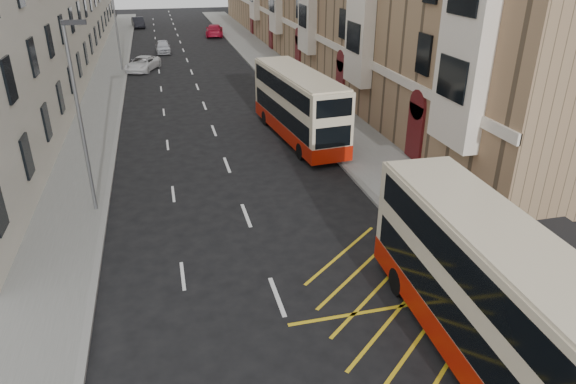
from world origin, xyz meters
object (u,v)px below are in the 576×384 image
object	(u,v)px
pedestrian_near	(565,353)
car_dark	(138,23)
double_decker_front	(490,297)
white_van	(143,64)
street_lamp_far	(116,21)
double_decker_rear	(298,105)
pedestrian_far	(463,238)
street_lamp_near	(80,110)
car_red	(214,30)
car_silver	(163,47)

from	to	relation	value
pedestrian_near	car_dark	bearing A→B (deg)	-92.75
double_decker_front	white_van	bearing A→B (deg)	104.78
street_lamp_far	car_dark	bearing A→B (deg)	87.86
street_lamp_far	double_decker_front	xyz separation A→B (m)	(11.28, -42.18, -2.51)
double_decker_front	pedestrian_near	xyz separation A→B (m)	(1.62, -1.27, -1.19)
double_decker_rear	pedestrian_far	world-z (taller)	double_decker_rear
street_lamp_far	pedestrian_near	xyz separation A→B (m)	(12.90, -43.45, -3.71)
street_lamp_near	car_red	world-z (taller)	street_lamp_near
pedestrian_far	car_red	bearing A→B (deg)	-68.65
pedestrian_far	double_decker_rear	bearing A→B (deg)	-62.16
double_decker_front	car_red	size ratio (longest dim) A/B	1.94
double_decker_rear	car_red	xyz separation A→B (m)	(-0.08, 42.38, -1.30)
street_lamp_near	car_silver	world-z (taller)	street_lamp_near
street_lamp_far	double_decker_rear	bearing A→B (deg)	-63.84
pedestrian_near	car_dark	distance (m)	75.11
street_lamp_near	car_silver	size ratio (longest dim) A/B	1.96
street_lamp_far	car_silver	xyz separation A→B (m)	(4.08, 8.82, -3.94)
double_decker_rear	car_red	size ratio (longest dim) A/B	1.93
street_lamp_near	car_red	size ratio (longest dim) A/B	1.47
pedestrian_near	pedestrian_far	size ratio (longest dim) A/B	0.93
car_red	pedestrian_near	bearing A→B (deg)	99.12
car_silver	car_red	distance (m)	12.86
street_lamp_near	white_van	bearing A→B (deg)	86.36
double_decker_rear	street_lamp_near	bearing A→B (deg)	-152.71
double_decker_front	street_lamp_far	bearing A→B (deg)	107.12
street_lamp_far	double_decker_rear	distance (m)	25.52
pedestrian_far	street_lamp_far	bearing A→B (deg)	-51.25
car_red	double_decker_rear	bearing A→B (deg)	97.61
pedestrian_near	car_silver	world-z (taller)	pedestrian_near
street_lamp_near	street_lamp_far	world-z (taller)	same
street_lamp_near	double_decker_front	world-z (taller)	street_lamp_near
pedestrian_near	car_silver	xyz separation A→B (m)	(-8.81, 52.27, -0.23)
pedestrian_far	car_red	world-z (taller)	pedestrian_far
street_lamp_far	double_decker_front	world-z (taller)	street_lamp_far
pedestrian_far	white_van	xyz separation A→B (m)	(-11.60, 37.25, -0.33)
street_lamp_near	street_lamp_far	distance (m)	30.00
car_silver	car_dark	xyz separation A→B (m)	(-2.93, 21.91, 0.05)
double_decker_front	car_red	xyz separation A→B (m)	(-0.16, 61.76, -1.34)
car_dark	double_decker_front	bearing A→B (deg)	-88.99
street_lamp_far	pedestrian_far	bearing A→B (deg)	-70.22
pedestrian_far	car_silver	xyz separation A→B (m)	(-9.41, 46.35, -0.30)
double_decker_rear	pedestrian_far	bearing A→B (deg)	-86.61
street_lamp_near	pedestrian_far	bearing A→B (deg)	-29.15
street_lamp_near	double_decker_rear	world-z (taller)	street_lamp_near
car_silver	double_decker_rear	bearing A→B (deg)	-77.67
pedestrian_far	white_van	distance (m)	39.02
car_dark	car_red	xyz separation A→B (m)	(9.97, -11.15, 0.04)
car_dark	car_red	world-z (taller)	car_red
street_lamp_far	pedestrian_near	world-z (taller)	street_lamp_far
pedestrian_far	car_red	size ratio (longest dim) A/B	0.31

